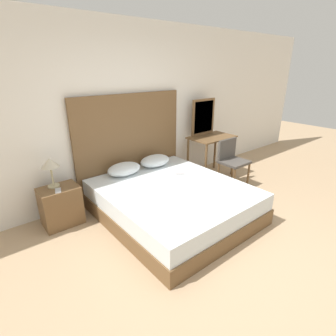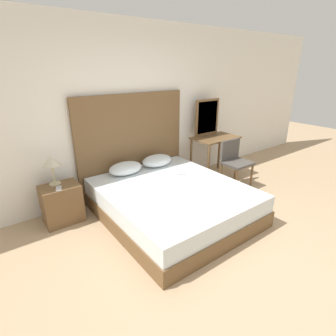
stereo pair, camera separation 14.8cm
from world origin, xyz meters
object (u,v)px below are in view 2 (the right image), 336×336
object	(u,v)px
table_lamp	(51,163)
vanity_desk	(215,145)
bed	(172,201)
phone_on_nightstand	(59,188)
phone_on_bed	(181,174)
chair	(234,159)
nightstand	(62,204)

from	to	relation	value
table_lamp	vanity_desk	distance (m)	2.88
bed	phone_on_nightstand	xyz separation A→B (m)	(-1.34, 0.70, 0.32)
phone_on_bed	chair	world-z (taller)	chair
table_lamp	vanity_desk	world-z (taller)	table_lamp
table_lamp	vanity_desk	xyz separation A→B (m)	(2.87, -0.19, -0.21)
phone_on_bed	vanity_desk	size ratio (longest dim) A/B	0.19
vanity_desk	chair	size ratio (longest dim) A/B	1.03
phone_on_nightstand	vanity_desk	size ratio (longest dim) A/B	0.19
bed	table_lamp	distance (m)	1.71
phone_on_bed	vanity_desk	bearing A→B (deg)	18.93
bed	vanity_desk	xyz separation A→B (m)	(1.53, 0.67, 0.42)
nightstand	table_lamp	distance (m)	0.59
chair	phone_on_nightstand	bearing A→B (deg)	169.20
bed	vanity_desk	size ratio (longest dim) A/B	2.43
table_lamp	phone_on_nightstand	world-z (taller)	table_lamp
table_lamp	chair	size ratio (longest dim) A/B	0.48
table_lamp	phone_on_nightstand	bearing A→B (deg)	-89.69
nightstand	phone_on_nightstand	world-z (taller)	phone_on_nightstand
phone_on_bed	nightstand	distance (m)	1.78
table_lamp	phone_on_nightstand	xyz separation A→B (m)	(0.00, -0.16, -0.31)
bed	phone_on_nightstand	world-z (taller)	phone_on_nightstand
nightstand	table_lamp	world-z (taller)	table_lamp
phone_on_nightstand	vanity_desk	world-z (taller)	vanity_desk
vanity_desk	phone_on_nightstand	bearing A→B (deg)	179.46
table_lamp	phone_on_nightstand	size ratio (longest dim) A/B	2.45
phone_on_bed	table_lamp	bearing A→B (deg)	161.24
phone_on_bed	phone_on_nightstand	world-z (taller)	phone_on_nightstand
nightstand	table_lamp	xyz separation A→B (m)	(-0.03, 0.07, 0.59)
nightstand	chair	world-z (taller)	chair
bed	vanity_desk	bearing A→B (deg)	23.67
vanity_desk	chair	xyz separation A→B (m)	(-0.04, -0.51, -0.15)
phone_on_bed	chair	distance (m)	1.12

